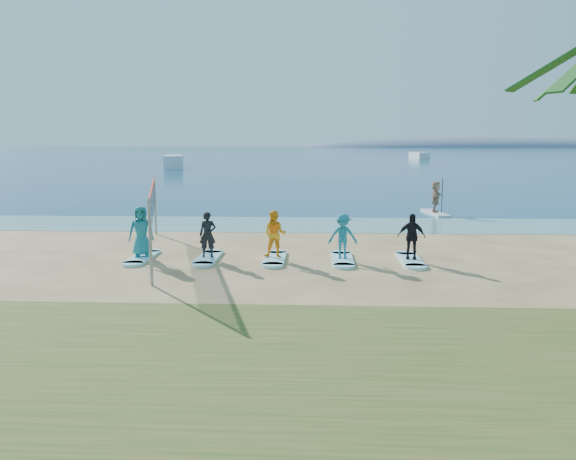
{
  "coord_description": "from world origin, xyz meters",
  "views": [
    {
      "loc": [
        -0.45,
        -16.6,
        4.11
      ],
      "look_at": [
        -1.3,
        2.0,
        1.1
      ],
      "focal_mm": 35.0,
      "sensor_mm": 36.0,
      "label": 1
    }
  ],
  "objects_px": {
    "volleyball_net": "(153,202)",
    "surfboard_4": "(411,260)",
    "surfboard_1": "(208,258)",
    "surfboard_3": "(342,259)",
    "paddleboarder": "(436,197)",
    "student_1": "(208,234)",
    "paddleboard": "(435,213)",
    "student_0": "(141,231)",
    "student_2": "(275,234)",
    "boat_offshore_a": "(174,168)",
    "student_3": "(343,236)",
    "boat_offshore_b": "(419,159)",
    "surfboard_0": "(142,257)",
    "student_4": "(411,236)",
    "surfboard_2": "(275,259)"
  },
  "relations": [
    {
      "from": "student_2",
      "to": "volleyball_net",
      "type": "bearing_deg",
      "value": 178.29
    },
    {
      "from": "volleyball_net",
      "to": "surfboard_0",
      "type": "height_order",
      "value": "volleyball_net"
    },
    {
      "from": "surfboard_2",
      "to": "surfboard_3",
      "type": "relative_size",
      "value": 1.0
    },
    {
      "from": "surfboard_1",
      "to": "student_1",
      "type": "height_order",
      "value": "student_1"
    },
    {
      "from": "boat_offshore_a",
      "to": "student_3",
      "type": "xyz_separation_m",
      "value": [
        21.15,
        -61.42,
        0.86
      ]
    },
    {
      "from": "surfboard_1",
      "to": "surfboard_4",
      "type": "height_order",
      "value": "same"
    },
    {
      "from": "volleyball_net",
      "to": "student_3",
      "type": "distance_m",
      "value": 6.87
    },
    {
      "from": "paddleboard",
      "to": "surfboard_3",
      "type": "height_order",
      "value": "paddleboard"
    },
    {
      "from": "student_0",
      "to": "surfboard_3",
      "type": "xyz_separation_m",
      "value": [
        6.97,
        0.0,
        -0.92
      ]
    },
    {
      "from": "surfboard_2",
      "to": "boat_offshore_a",
      "type": "bearing_deg",
      "value": 107.04
    },
    {
      "from": "volleyball_net",
      "to": "student_2",
      "type": "xyz_separation_m",
      "value": [
        4.43,
        -0.76,
        -1.0
      ]
    },
    {
      "from": "volleyball_net",
      "to": "surfboard_4",
      "type": "distance_m",
      "value": 9.29
    },
    {
      "from": "paddleboard",
      "to": "student_0",
      "type": "relative_size",
      "value": 1.72
    },
    {
      "from": "volleyball_net",
      "to": "surfboard_2",
      "type": "distance_m",
      "value": 4.86
    },
    {
      "from": "volleyball_net",
      "to": "student_1",
      "type": "distance_m",
      "value": 2.47
    },
    {
      "from": "student_0",
      "to": "surfboard_1",
      "type": "relative_size",
      "value": 0.8
    },
    {
      "from": "volleyball_net",
      "to": "surfboard_1",
      "type": "bearing_deg",
      "value": -19.97
    },
    {
      "from": "paddleboarder",
      "to": "student_3",
      "type": "relative_size",
      "value": 1.11
    },
    {
      "from": "paddleboarder",
      "to": "surfboard_0",
      "type": "distance_m",
      "value": 17.78
    },
    {
      "from": "surfboard_3",
      "to": "boat_offshore_a",
      "type": "bearing_deg",
      "value": 109.0
    },
    {
      "from": "paddleboard",
      "to": "boat_offshore_b",
      "type": "bearing_deg",
      "value": 72.7
    },
    {
      "from": "surfboard_3",
      "to": "paddleboarder",
      "type": "bearing_deg",
      "value": 65.05
    },
    {
      "from": "student_0",
      "to": "student_4",
      "type": "distance_m",
      "value": 9.29
    },
    {
      "from": "student_1",
      "to": "volleyball_net",
      "type": "bearing_deg",
      "value": 153.97
    },
    {
      "from": "boat_offshore_b",
      "to": "student_3",
      "type": "bearing_deg",
      "value": -112.41
    },
    {
      "from": "boat_offshore_a",
      "to": "student_0",
      "type": "height_order",
      "value": "student_0"
    },
    {
      "from": "boat_offshore_a",
      "to": "surfboard_1",
      "type": "bearing_deg",
      "value": -86.7
    },
    {
      "from": "surfboard_0",
      "to": "student_4",
      "type": "relative_size",
      "value": 1.42
    },
    {
      "from": "boat_offshore_a",
      "to": "boat_offshore_b",
      "type": "relative_size",
      "value": 1.14
    },
    {
      "from": "boat_offshore_b",
      "to": "surfboard_1",
      "type": "distance_m",
      "value": 107.1
    },
    {
      "from": "boat_offshore_a",
      "to": "student_2",
      "type": "relative_size",
      "value": 4.52
    },
    {
      "from": "boat_offshore_a",
      "to": "surfboard_0",
      "type": "relative_size",
      "value": 3.33
    },
    {
      "from": "volleyball_net",
      "to": "student_2",
      "type": "bearing_deg",
      "value": -9.8
    },
    {
      "from": "surfboard_0",
      "to": "surfboard_4",
      "type": "height_order",
      "value": "same"
    },
    {
      "from": "paddleboard",
      "to": "student_2",
      "type": "relative_size",
      "value": 1.85
    },
    {
      "from": "boat_offshore_a",
      "to": "surfboard_3",
      "type": "height_order",
      "value": "boat_offshore_a"
    },
    {
      "from": "student_2",
      "to": "surfboard_3",
      "type": "height_order",
      "value": "student_2"
    },
    {
      "from": "student_1",
      "to": "surfboard_1",
      "type": "bearing_deg",
      "value": 0.0
    },
    {
      "from": "volleyball_net",
      "to": "paddleboard",
      "type": "relative_size",
      "value": 2.93
    },
    {
      "from": "student_0",
      "to": "student_2",
      "type": "xyz_separation_m",
      "value": [
        4.64,
        0.0,
        -0.06
      ]
    },
    {
      "from": "paddleboard",
      "to": "student_2",
      "type": "bearing_deg",
      "value": -130.6
    },
    {
      "from": "surfboard_3",
      "to": "student_0",
      "type": "bearing_deg",
      "value": 180.0
    },
    {
      "from": "student_1",
      "to": "student_4",
      "type": "bearing_deg",
      "value": -6.06
    },
    {
      "from": "boat_offshore_b",
      "to": "surfboard_0",
      "type": "relative_size",
      "value": 2.92
    },
    {
      "from": "boat_offshore_b",
      "to": "student_0",
      "type": "height_order",
      "value": "student_0"
    },
    {
      "from": "student_1",
      "to": "student_4",
      "type": "distance_m",
      "value": 6.97
    },
    {
      "from": "surfboard_4",
      "to": "surfboard_0",
      "type": "bearing_deg",
      "value": 180.0
    },
    {
      "from": "surfboard_1",
      "to": "surfboard_3",
      "type": "distance_m",
      "value": 4.64
    },
    {
      "from": "boat_offshore_a",
      "to": "student_0",
      "type": "bearing_deg",
      "value": -88.74
    },
    {
      "from": "volleyball_net",
      "to": "student_3",
      "type": "height_order",
      "value": "volleyball_net"
    }
  ]
}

